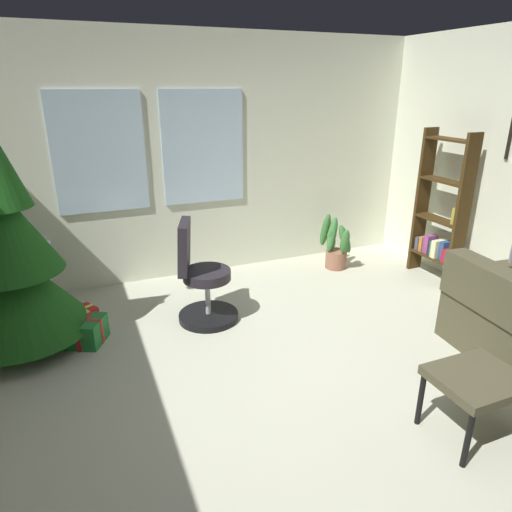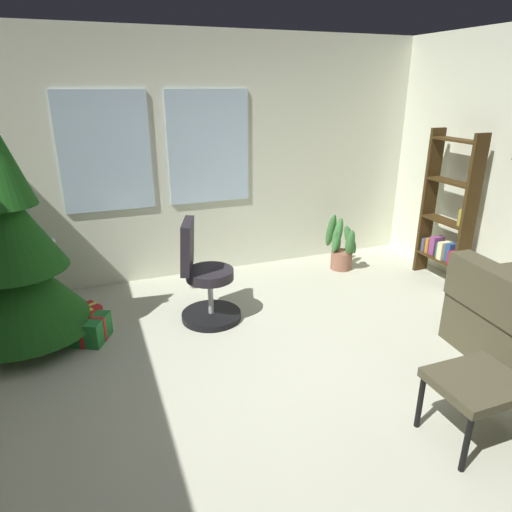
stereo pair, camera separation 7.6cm
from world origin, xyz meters
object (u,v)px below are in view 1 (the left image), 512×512
object	(u,v)px
holiday_tree	(10,259)
bookshelf	(440,217)
gift_box_red	(84,320)
footstool	(477,383)
potted_plant	(335,246)
office_chair	(201,283)
gift_box_green	(86,331)

from	to	relation	value
holiday_tree	bookshelf	bearing A→B (deg)	-2.09
gift_box_red	footstool	bearing A→B (deg)	-45.98
potted_plant	footstool	bearing A→B (deg)	-104.18
office_chair	potted_plant	xyz separation A→B (m)	(1.83, 0.64, -0.10)
footstool	gift_box_red	world-z (taller)	footstool
holiday_tree	potted_plant	distance (m)	3.43
bookshelf	potted_plant	distance (m)	1.20
gift_box_red	bookshelf	xyz separation A→B (m)	(3.78, -0.21, 0.61)
gift_box_green	holiday_tree	bearing A→B (deg)	163.39
footstool	bookshelf	bearing A→B (deg)	52.43
gift_box_green	potted_plant	bearing A→B (deg)	12.94
holiday_tree	gift_box_red	world-z (taller)	holiday_tree
gift_box_red	gift_box_green	distance (m)	0.20
office_chair	potted_plant	bearing A→B (deg)	19.24
gift_box_red	bookshelf	world-z (taller)	bookshelf
footstool	potted_plant	xyz separation A→B (m)	(0.69, 2.73, -0.11)
footstool	gift_box_red	distance (m)	3.17
footstool	holiday_tree	xyz separation A→B (m)	(-2.66, 2.21, 0.41)
gift_box_green	bookshelf	bearing A→B (deg)	-0.18
office_chair	bookshelf	xyz separation A→B (m)	(2.73, -0.03, 0.35)
gift_box_red	bookshelf	distance (m)	3.83
footstool	potted_plant	distance (m)	2.82
holiday_tree	gift_box_green	bearing A→B (deg)	-16.61
footstool	gift_box_red	xyz separation A→B (m)	(-2.19, 2.27, -0.27)
gift_box_red	office_chair	size ratio (longest dim) A/B	0.29
holiday_tree	gift_box_green	world-z (taller)	holiday_tree
footstool	office_chair	world-z (taller)	office_chair
gift_box_green	potted_plant	size ratio (longest dim) A/B	0.60
gift_box_green	office_chair	distance (m)	1.07
gift_box_green	office_chair	xyz separation A→B (m)	(1.04, 0.02, 0.27)
gift_box_red	bookshelf	size ratio (longest dim) A/B	0.17
office_chair	potted_plant	size ratio (longest dim) A/B	1.46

